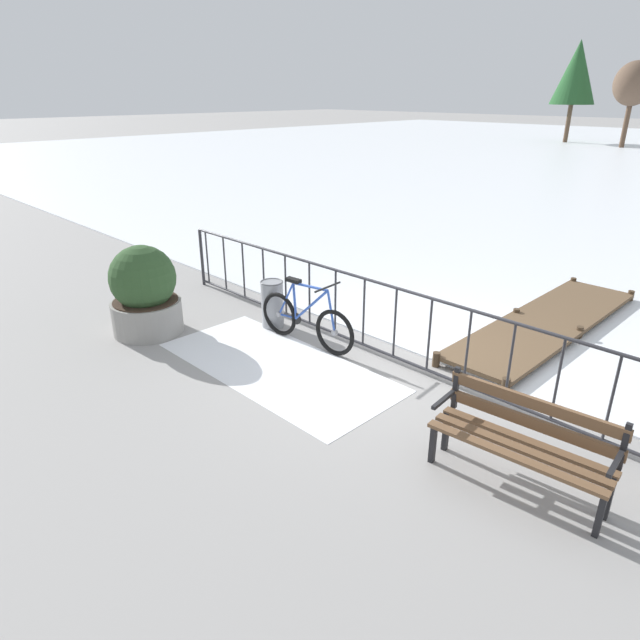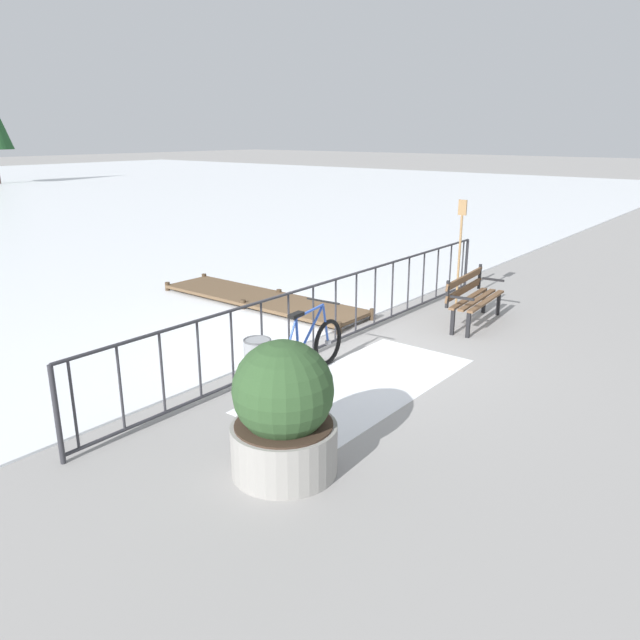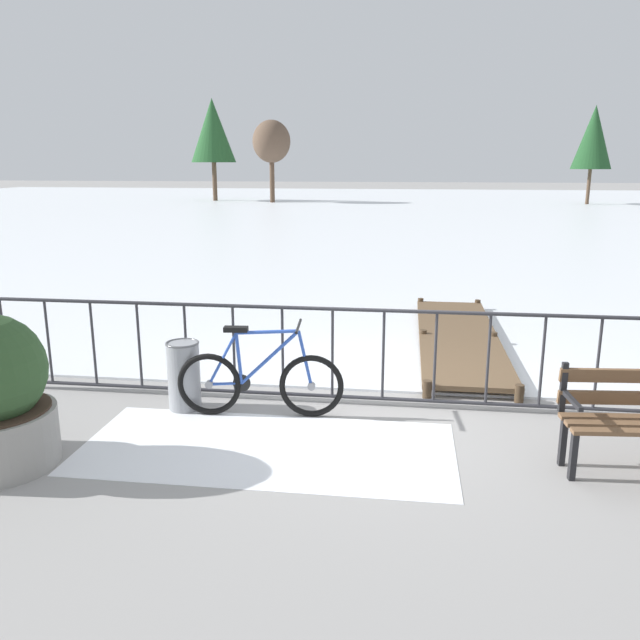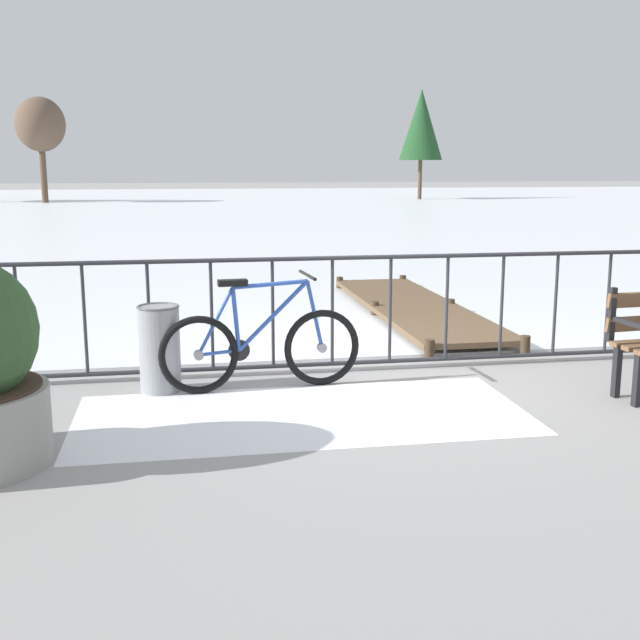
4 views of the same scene
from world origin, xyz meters
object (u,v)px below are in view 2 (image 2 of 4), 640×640
planter_with_shrub (284,412)px  bicycle_near_railing (306,350)px  park_bench (472,295)px  oar_upright (460,245)px  trash_bin (258,366)px

planter_with_shrub → bicycle_near_railing: bearing=34.6°
park_bench → planter_with_shrub: size_ratio=1.22×
oar_upright → park_bench: bearing=-142.5°
bicycle_near_railing → oar_upright: bearing=0.7°
park_bench → oar_upright: 1.39m
oar_upright → bicycle_near_railing: bearing=-179.3°
trash_bin → oar_upright: oar_upright is taller
planter_with_shrub → oar_upright: 6.74m
planter_with_shrub → oar_upright: (6.57, 1.44, 0.51)m
planter_with_shrub → trash_bin: (1.16, 1.47, -0.26)m
planter_with_shrub → oar_upright: oar_upright is taller
bicycle_near_railing → park_bench: bicycle_near_railing is taller
park_bench → trash_bin: 4.49m
park_bench → oar_upright: (0.99, 0.76, 0.63)m
bicycle_near_railing → trash_bin: bearing=173.8°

